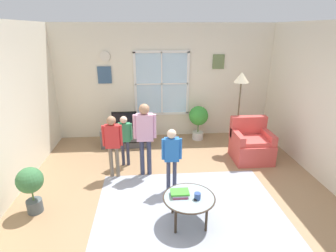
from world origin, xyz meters
TOP-DOWN VIEW (x-y plane):
  - ground_plane at (0.00, 0.00)m, footprint 5.85×6.15m
  - back_wall at (-0.01, 2.83)m, footprint 5.25×0.17m
  - area_rug at (0.15, -0.29)m, footprint 2.82×2.06m
  - tv_stand at (-0.98, 2.18)m, footprint 1.10×0.44m
  - television at (-0.98, 2.17)m, footprint 0.57×0.08m
  - armchair at (1.70, 1.24)m, footprint 0.76×0.74m
  - coffee_table at (0.09, -0.62)m, footprint 0.73×0.73m
  - book_stack at (-0.03, -0.57)m, footprint 0.26×0.20m
  - cup at (0.20, -0.68)m, footprint 0.09×0.09m
  - remote_near_books at (0.19, -0.65)m, footprint 0.09×0.14m
  - person_blue_shirt at (-0.07, 0.21)m, footprint 0.33×0.15m
  - person_red_shirt at (-1.08, 0.73)m, footprint 0.36×0.16m
  - person_green_shirt at (-0.90, 1.18)m, footprint 0.31×0.14m
  - person_pink_shirt at (-0.50, 0.78)m, footprint 0.42×0.19m
  - potted_plant_by_window at (0.80, 2.42)m, footprint 0.47×0.47m
  - potted_plant_corner at (-2.18, -0.21)m, footprint 0.38×0.38m
  - floor_lamp at (1.57, 1.81)m, footprint 0.32×0.32m

SIDE VIEW (x-z plane):
  - ground_plane at x=0.00m, z-range -0.02..0.00m
  - area_rug at x=0.15m, z-range 0.00..0.01m
  - tv_stand at x=-0.98m, z-range 0.00..0.44m
  - armchair at x=1.70m, z-range -0.11..0.76m
  - coffee_table at x=0.09m, z-range 0.18..0.60m
  - remote_near_books at x=0.19m, z-range 0.41..0.44m
  - book_stack at x=-0.03m, z-range 0.41..0.48m
  - cup at x=0.20m, z-range 0.41..0.51m
  - potted_plant_corner at x=-2.18m, z-range 0.11..0.84m
  - potted_plant_by_window at x=0.80m, z-range 0.13..0.97m
  - television at x=-0.98m, z-range 0.45..0.84m
  - person_green_shirt at x=-0.90m, z-range 0.13..1.17m
  - person_blue_shirt at x=-0.07m, z-range 0.14..1.25m
  - person_red_shirt at x=-1.08m, z-range 0.15..1.34m
  - person_pink_shirt at x=-0.50m, z-range 0.18..1.56m
  - back_wall at x=-0.01m, z-range 0.00..2.75m
  - floor_lamp at x=1.57m, z-range 0.59..2.34m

